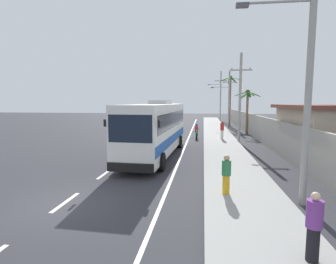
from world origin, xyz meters
TOP-DOWN VIEW (x-y plane):
  - ground_plane at (0.00, 0.00)m, footprint 160.00×160.00m
  - sidewalk_kerb at (6.80, 10.00)m, footprint 3.20×90.00m
  - lane_markings at (2.28, 14.75)m, footprint 3.76×71.00m
  - boundary_wall at (10.60, 14.00)m, footprint 0.24×60.00m
  - coach_bus_foreground at (1.89, 9.30)m, footprint 3.20×11.84m
  - motorcycle_beside_bus at (4.46, 18.55)m, footprint 0.56×1.96m
  - pedestrian_near_kerb at (6.06, 1.57)m, footprint 0.36×0.36m
  - pedestrian_midwalk at (7.64, -2.76)m, footprint 0.36×0.36m
  - pedestrian_far_walk at (6.98, 17.50)m, footprint 0.36×0.36m
  - utility_pole_nearest at (8.69, 1.14)m, footprint 3.73×0.24m
  - utility_pole_mid at (8.44, 16.32)m, footprint 2.00×0.24m
  - utility_pole_far at (8.75, 31.50)m, footprint 3.68×0.24m
  - utility_pole_distant at (8.47, 46.68)m, footprint 3.91×0.24m
  - palm_nearest at (10.28, 23.72)m, footprint 3.12×2.98m
  - palm_second at (9.19, 33.41)m, footprint 3.56×3.36m

SIDE VIEW (x-z plane):
  - ground_plane at x=0.00m, z-range 0.00..0.00m
  - lane_markings at x=2.28m, z-range 0.00..0.01m
  - sidewalk_kerb at x=6.80m, z-range 0.00..0.14m
  - motorcycle_beside_bus at x=4.46m, z-range -0.14..1.42m
  - pedestrian_near_kerb at x=6.06m, z-range 0.17..1.74m
  - pedestrian_midwalk at x=7.64m, z-range 0.17..1.80m
  - pedestrian_far_walk at x=6.98m, z-range 0.19..1.98m
  - boundary_wall at x=10.60m, z-range 0.00..2.43m
  - coach_bus_foreground at x=1.89m, z-range 0.08..3.98m
  - palm_nearest at x=10.28m, z-range 1.28..6.53m
  - utility_pole_mid at x=8.44m, z-range 0.16..8.35m
  - utility_pole_far at x=8.75m, z-range 0.26..8.54m
  - utility_pole_nearest at x=8.69m, z-range 0.30..10.09m
  - utility_pole_distant at x=8.47m, z-range 0.30..10.34m
  - palm_second at x=9.19m, z-range 1.73..9.56m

